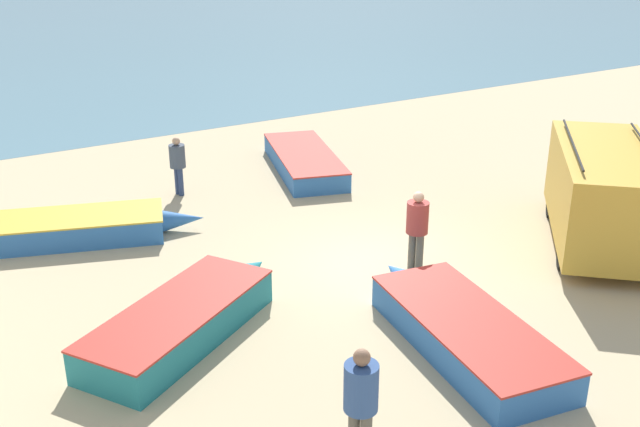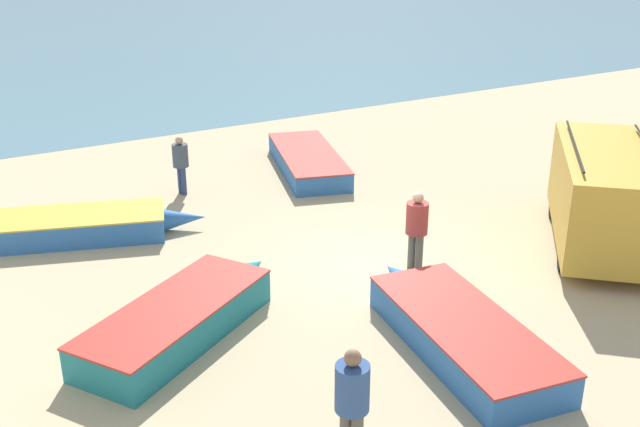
{
  "view_description": "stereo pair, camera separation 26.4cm",
  "coord_description": "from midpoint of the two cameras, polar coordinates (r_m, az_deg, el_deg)",
  "views": [
    {
      "loc": [
        -8.47,
        -11.82,
        7.06
      ],
      "look_at": [
        -0.77,
        1.08,
        1.0
      ],
      "focal_mm": 42.0,
      "sensor_mm": 36.0,
      "label": 1
    },
    {
      "loc": [
        -8.25,
        -11.96,
        7.06
      ],
      "look_at": [
        -0.77,
        1.08,
        1.0
      ],
      "focal_mm": 42.0,
      "sensor_mm": 36.0,
      "label": 2
    }
  ],
  "objects": [
    {
      "name": "fisherman_2",
      "position": [
        10.27,
        2.38,
        -13.74
      ],
      "size": [
        0.47,
        0.47,
        1.79
      ],
      "rotation": [
        0.0,
        0.0,
        0.55
      ],
      "color": "#5B564C",
      "rests_on": "ground_plane"
    },
    {
      "name": "fishing_rowboat_0",
      "position": [
        13.72,
        -10.82,
        -7.86
      ],
      "size": [
        4.66,
        3.46,
        0.66
      ],
      "rotation": [
        0.0,
        0.0,
        0.56
      ],
      "color": "#1E757F",
      "rests_on": "ground_plane"
    },
    {
      "name": "parked_van",
      "position": [
        17.87,
        20.33,
        1.5
      ],
      "size": [
        4.74,
        4.93,
        2.37
      ],
      "rotation": [
        0.0,
        0.0,
        0.83
      ],
      "color": "gold",
      "rests_on": "ground_plane"
    },
    {
      "name": "fisherman_0",
      "position": [
        15.66,
        6.94,
        -0.78
      ],
      "size": [
        0.46,
        0.46,
        1.76
      ],
      "rotation": [
        0.0,
        0.0,
        0.48
      ],
      "color": "#5B564C",
      "rests_on": "ground_plane"
    },
    {
      "name": "fisherman_1",
      "position": [
        20.23,
        -11.17,
        3.97
      ],
      "size": [
        0.42,
        0.42,
        1.6
      ],
      "rotation": [
        0.0,
        0.0,
        3.35
      ],
      "color": "navy",
      "rests_on": "ground_plane"
    },
    {
      "name": "fishing_rowboat_1",
      "position": [
        18.25,
        -18.85,
        -1.05
      ],
      "size": [
        5.54,
        2.87,
        0.59
      ],
      "rotation": [
        0.0,
        0.0,
        5.97
      ],
      "color": "#2D66AD",
      "rests_on": "ground_plane"
    },
    {
      "name": "ground_plane",
      "position": [
        16.16,
        3.85,
        -4.0
      ],
      "size": [
        200.0,
        200.0,
        0.0
      ],
      "primitive_type": "plane",
      "color": "tan"
    },
    {
      "name": "fishing_rowboat_3",
      "position": [
        13.38,
        10.28,
        -8.74
      ],
      "size": [
        2.23,
        5.19,
        0.61
      ],
      "rotation": [
        0.0,
        0.0,
        1.43
      ],
      "color": "#2D66AD",
      "rests_on": "ground_plane"
    },
    {
      "name": "fishing_rowboat_2",
      "position": [
        22.14,
        -1.63,
        4.13
      ],
      "size": [
        2.83,
        5.46,
        0.57
      ],
      "rotation": [
        0.0,
        0.0,
        1.28
      ],
      "color": "#2D66AD",
      "rests_on": "ground_plane"
    }
  ]
}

